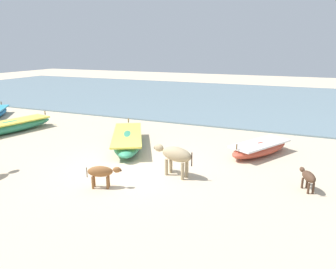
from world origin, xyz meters
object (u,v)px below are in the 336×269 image
object	(u,v)px
cow_adult_dun	(175,155)
calf_near_brown	(101,172)
fishing_boat_3	(260,148)
fishing_boat_2	(127,140)
fishing_boat_0	(10,126)
calf_far_dark	(308,177)

from	to	relation	value
cow_adult_dun	calf_near_brown	bearing A→B (deg)	59.45
fishing_boat_3	fishing_boat_2	bearing A→B (deg)	-48.74
fishing_boat_0	calf_near_brown	world-z (taller)	fishing_boat_0
calf_near_brown	calf_far_dark	size ratio (longest dim) A/B	1.17
fishing_boat_2	calf_near_brown	xyz separation A→B (m)	(1.36, -3.88, 0.18)
fishing_boat_0	fishing_boat_3	distance (m)	11.98
fishing_boat_0	fishing_boat_3	xyz separation A→B (m)	(11.90, 1.36, -0.03)
fishing_boat_0	fishing_boat_2	xyz separation A→B (m)	(6.57, 0.23, 0.02)
fishing_boat_0	calf_near_brown	bearing A→B (deg)	-102.66
fishing_boat_3	calf_far_dark	distance (m)	3.30
calf_far_dark	fishing_boat_0	bearing A→B (deg)	57.94
fishing_boat_0	cow_adult_dun	world-z (taller)	cow_adult_dun
fishing_boat_2	fishing_boat_0	bearing A→B (deg)	63.66
cow_adult_dun	calf_far_dark	distance (m)	4.06
calf_far_dark	calf_near_brown	bearing A→B (deg)	85.15
calf_near_brown	calf_far_dark	world-z (taller)	calf_near_brown
calf_near_brown	calf_far_dark	distance (m)	6.13
fishing_boat_0	cow_adult_dun	size ratio (longest dim) A/B	2.98
fishing_boat_2	calf_far_dark	xyz separation A→B (m)	(7.08, -1.67, 0.11)
fishing_boat_3	calf_far_dark	size ratio (longest dim) A/B	3.60
fishing_boat_2	calf_far_dark	distance (m)	7.27
cow_adult_dun	calf_far_dark	size ratio (longest dim) A/B	1.74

